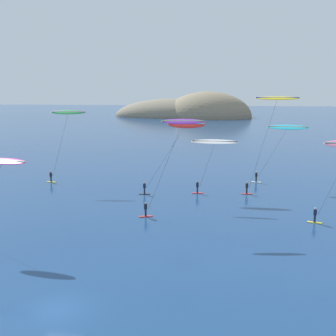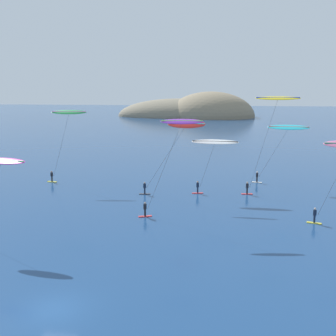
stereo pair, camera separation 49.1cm
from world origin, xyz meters
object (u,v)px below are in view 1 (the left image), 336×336
(kitesurfer_white, at_px, (214,145))
(kitesurfer_red, at_px, (183,130))
(kitesurfer_cyan, at_px, (286,130))
(kitesurfer_green, at_px, (66,119))
(kitesurfer_purple, at_px, (178,132))
(kitesurfer_yellow, at_px, (275,105))

(kitesurfer_white, bearing_deg, kitesurfer_red, -158.46)
(kitesurfer_red, bearing_deg, kitesurfer_cyan, 33.14)
(kitesurfer_cyan, bearing_deg, kitesurfer_green, -173.67)
(kitesurfer_purple, distance_m, kitesurfer_yellow, 16.67)
(kitesurfer_white, height_order, kitesurfer_purple, kitesurfer_purple)
(kitesurfer_purple, bearing_deg, kitesurfer_yellow, 46.41)
(kitesurfer_red, relative_size, kitesurfer_yellow, 0.77)
(kitesurfer_green, bearing_deg, kitesurfer_yellow, -5.81)
(kitesurfer_yellow, relative_size, kitesurfer_cyan, 1.49)
(kitesurfer_green, relative_size, kitesurfer_yellow, 0.83)
(kitesurfer_purple, xyz_separation_m, kitesurfer_red, (-0.46, 9.21, -0.70))
(kitesurfer_white, xyz_separation_m, kitesurfer_red, (-3.98, -1.57, 2.16))
(kitesurfer_green, height_order, kitesurfer_cyan, kitesurfer_green)
(kitesurfer_purple, bearing_deg, kitesurfer_green, 140.73)
(kitesurfer_white, height_order, kitesurfer_yellow, kitesurfer_yellow)
(kitesurfer_yellow, bearing_deg, kitesurfer_purple, -133.59)
(kitesurfer_white, relative_size, kitesurfer_red, 0.74)
(kitesurfer_green, bearing_deg, kitesurfer_white, -10.87)
(kitesurfer_white, height_order, kitesurfer_green, kitesurfer_green)
(kitesurfer_yellow, bearing_deg, kitesurfer_red, -166.95)
(kitesurfer_purple, relative_size, kitesurfer_cyan, 1.24)
(kitesurfer_purple, relative_size, kitesurfer_yellow, 0.83)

